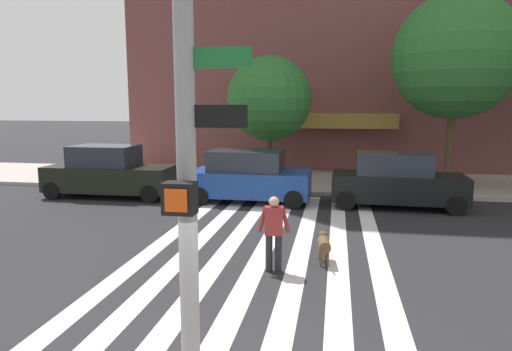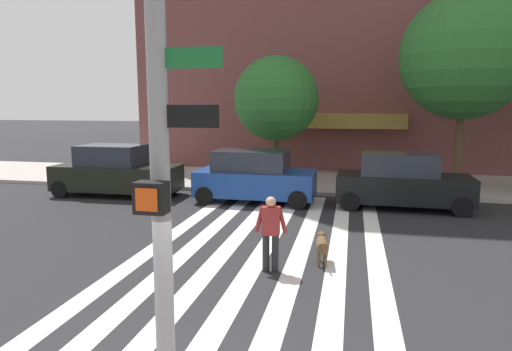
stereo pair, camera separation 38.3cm
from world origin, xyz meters
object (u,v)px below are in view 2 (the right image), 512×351
object	(u,v)px
pedestrian_dog_walker	(271,230)
parked_car_third_in_line	(402,182)
traffic_light_pole	(156,108)
parked_car_near_curb	(116,172)
parked_car_behind_first	(254,177)
street_tree_nearest	(276,99)
street_tree_middle	(464,56)
dog_on_leash	(322,245)

from	to	relation	value
pedestrian_dog_walker	parked_car_third_in_line	bearing A→B (deg)	64.12
traffic_light_pole	parked_car_third_in_line	distance (m)	13.08
parked_car_near_curb	pedestrian_dog_walker	xyz separation A→B (m)	(7.38, -6.89, -0.01)
parked_car_third_in_line	pedestrian_dog_walker	world-z (taller)	parked_car_third_in_line
pedestrian_dog_walker	parked_car_behind_first	bearing A→B (deg)	104.94
parked_car_near_curb	street_tree_nearest	xyz separation A→B (m)	(5.75, 3.53, 2.85)
street_tree_nearest	street_tree_middle	distance (m)	7.57
parked_car_behind_first	parked_car_third_in_line	bearing A→B (deg)	0.01
parked_car_third_in_line	street_tree_nearest	bearing A→B (deg)	144.73
traffic_light_pole	parked_car_near_curb	world-z (taller)	traffic_light_pole
parked_car_near_curb	parked_car_third_in_line	size ratio (longest dim) A/B	1.08
parked_car_third_in_line	street_tree_nearest	world-z (taller)	street_tree_nearest
pedestrian_dog_walker	traffic_light_pole	bearing A→B (deg)	-90.58
street_tree_nearest	dog_on_leash	xyz separation A→B (m)	(2.68, -9.69, -3.34)
street_tree_nearest	street_tree_middle	xyz separation A→B (m)	(7.40, -0.28, 1.61)
parked_car_near_curb	street_tree_middle	distance (m)	14.25
parked_car_third_in_line	pedestrian_dog_walker	bearing A→B (deg)	-115.88
street_tree_middle	pedestrian_dog_walker	world-z (taller)	street_tree_middle
traffic_light_pole	pedestrian_dog_walker	world-z (taller)	traffic_light_pole
parked_car_near_curb	parked_car_behind_first	distance (m)	5.55
parked_car_behind_first	parked_car_third_in_line	distance (m)	5.18
parked_car_near_curb	dog_on_leash	world-z (taller)	parked_car_near_curb
parked_car_behind_first	dog_on_leash	bearing A→B (deg)	-64.94
traffic_light_pole	street_tree_nearest	size ratio (longest dim) A/B	1.06
parked_car_near_curb	pedestrian_dog_walker	size ratio (longest dim) A/B	2.97
parked_car_third_in_line	parked_car_behind_first	bearing A→B (deg)	-179.99
parked_car_behind_first	parked_car_third_in_line	size ratio (longest dim) A/B	0.96
parked_car_third_in_line	street_tree_middle	bearing A→B (deg)	53.38
pedestrian_dog_walker	dog_on_leash	world-z (taller)	pedestrian_dog_walker
pedestrian_dog_walker	street_tree_nearest	bearing A→B (deg)	98.94
parked_car_behind_first	dog_on_leash	size ratio (longest dim) A/B	4.27
traffic_light_pole	parked_car_behind_first	xyz separation A→B (m)	(-1.78, 12.36, -2.59)
parked_car_behind_first	pedestrian_dog_walker	world-z (taller)	parked_car_behind_first
street_tree_middle	dog_on_leash	bearing A→B (deg)	-116.60
street_tree_nearest	pedestrian_dog_walker	xyz separation A→B (m)	(1.64, -10.42, -2.86)
traffic_light_pole	parked_car_third_in_line	world-z (taller)	traffic_light_pole
parked_car_near_curb	street_tree_nearest	size ratio (longest dim) A/B	0.89
parked_car_behind_first	traffic_light_pole	bearing A→B (deg)	-81.79
parked_car_near_curb	pedestrian_dog_walker	distance (m)	10.10
parked_car_near_curb	dog_on_leash	bearing A→B (deg)	-36.18
parked_car_third_in_line	street_tree_middle	world-z (taller)	street_tree_middle
parked_car_behind_first	pedestrian_dog_walker	size ratio (longest dim) A/B	2.63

